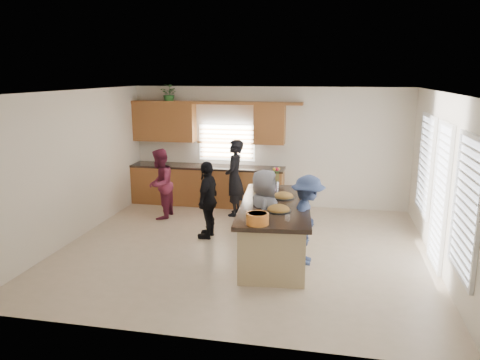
% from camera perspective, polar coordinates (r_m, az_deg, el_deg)
% --- Properties ---
extents(floor, '(6.50, 6.50, 0.00)m').
position_cam_1_polar(floor, '(8.56, 0.47, -8.35)').
color(floor, beige).
rests_on(floor, ground).
extents(room_shell, '(6.52, 6.02, 2.81)m').
position_cam_1_polar(room_shell, '(8.06, 0.49, 4.35)').
color(room_shell, silver).
rests_on(room_shell, ground).
extents(back_cabinetry, '(4.08, 0.66, 2.46)m').
position_cam_1_polar(back_cabinetry, '(11.19, -4.22, 1.59)').
color(back_cabinetry, '#94602B').
rests_on(back_cabinetry, ground).
extents(right_wall_glazing, '(0.06, 4.00, 2.25)m').
position_cam_1_polar(right_wall_glazing, '(8.07, 23.34, -0.76)').
color(right_wall_glazing, white).
rests_on(right_wall_glazing, ground).
extents(island, '(1.38, 2.79, 0.95)m').
position_cam_1_polar(island, '(8.10, 4.25, -6.22)').
color(island, tan).
rests_on(island, ground).
extents(platter_front, '(0.40, 0.40, 0.16)m').
position_cam_1_polar(platter_front, '(7.48, 4.72, -3.64)').
color(platter_front, black).
rests_on(platter_front, island).
extents(platter_mid, '(0.40, 0.40, 0.16)m').
position_cam_1_polar(platter_mid, '(8.27, 5.31, -2.03)').
color(platter_mid, black).
rests_on(platter_mid, island).
extents(platter_back, '(0.39, 0.39, 0.16)m').
position_cam_1_polar(platter_back, '(8.34, 2.87, -1.86)').
color(platter_back, black).
rests_on(platter_back, island).
extents(salad_bowl, '(0.33, 0.33, 0.17)m').
position_cam_1_polar(salad_bowl, '(6.82, 2.14, -4.66)').
color(salad_bowl, orange).
rests_on(salad_bowl, island).
extents(clear_cup, '(0.07, 0.07, 0.09)m').
position_cam_1_polar(clear_cup, '(7.03, 5.81, -4.61)').
color(clear_cup, white).
rests_on(clear_cup, island).
extents(plate_stack, '(0.22, 0.22, 0.05)m').
position_cam_1_polar(plate_stack, '(8.77, 3.63, -1.15)').
color(plate_stack, '#B788C6').
rests_on(plate_stack, island).
extents(flower_vase, '(0.14, 0.14, 0.41)m').
position_cam_1_polar(flower_vase, '(8.91, 4.44, 0.35)').
color(flower_vase, silver).
rests_on(flower_vase, island).
extents(potted_plant, '(0.49, 0.45, 0.45)m').
position_cam_1_polar(potted_plant, '(11.34, -8.57, 10.35)').
color(potted_plant, '#2F722D').
rests_on(potted_plant, back_cabinetry).
extents(woman_left_back, '(0.41, 0.62, 1.69)m').
position_cam_1_polar(woman_left_back, '(10.30, -0.68, 0.26)').
color(woman_left_back, black).
rests_on(woman_left_back, ground).
extents(woman_left_mid, '(0.59, 0.75, 1.52)m').
position_cam_1_polar(woman_left_mid, '(10.25, -9.72, -0.48)').
color(woman_left_mid, maroon).
rests_on(woman_left_mid, ground).
extents(woman_left_front, '(0.41, 0.89, 1.49)m').
position_cam_1_polar(woman_left_front, '(8.94, -3.94, -2.40)').
color(woman_left_front, black).
rests_on(woman_left_front, ground).
extents(woman_right_back, '(0.59, 0.99, 1.49)m').
position_cam_1_polar(woman_right_back, '(7.79, 8.20, -4.83)').
color(woman_right_back, navy).
rests_on(woman_right_back, ground).
extents(woman_right_front, '(0.56, 0.80, 1.55)m').
position_cam_1_polar(woman_right_front, '(7.88, 2.96, -4.28)').
color(woman_right_front, slate).
rests_on(woman_right_front, ground).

